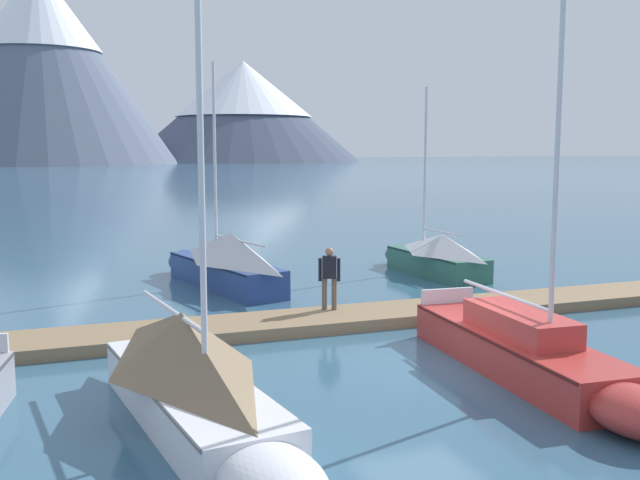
{
  "coord_description": "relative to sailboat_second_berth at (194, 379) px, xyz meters",
  "views": [
    {
      "loc": [
        -7.57,
        -13.14,
        4.6
      ],
      "look_at": [
        0.0,
        6.0,
        2.0
      ],
      "focal_mm": 40.63,
      "sensor_mm": 36.0,
      "label": 1
    }
  ],
  "objects": [
    {
      "name": "dock",
      "position": [
        5.27,
        5.72,
        -0.71
      ],
      "size": [
        23.01,
        2.62,
        0.3
      ],
      "color": "#846B4C",
      "rests_on": "ground"
    },
    {
      "name": "sailboat_second_berth",
      "position": [
        0.0,
        0.0,
        0.0
      ],
      "size": [
        2.32,
        7.36,
        7.15
      ],
      "color": "silver",
      "rests_on": "ground"
    },
    {
      "name": "mountain_shoulder_ridge",
      "position": [
        69.84,
        246.27,
        18.39
      ],
      "size": [
        84.77,
        84.77,
        35.98
      ],
      "color": "#424C60",
      "rests_on": "ground"
    },
    {
      "name": "sailboat_far_berth",
      "position": [
        11.32,
        11.51,
        -0.12
      ],
      "size": [
        1.9,
        5.64,
        6.86
      ],
      "color": "#336B56",
      "rests_on": "ground"
    },
    {
      "name": "sailboat_mid_dock_starboard",
      "position": [
        6.77,
        0.09,
        -0.31
      ],
      "size": [
        2.06,
        7.7,
        7.96
      ],
      "color": "#B2332D",
      "rests_on": "ground"
    },
    {
      "name": "sailboat_mid_dock_port",
      "position": [
        3.46,
        11.88,
        0.04
      ],
      "size": [
        2.89,
        7.11,
        7.44
      ],
      "color": "navy",
      "rests_on": "ground"
    },
    {
      "name": "mountain_central_massif",
      "position": [
        1.4,
        226.54,
        30.06
      ],
      "size": [
        79.91,
        79.91,
        59.11
      ],
      "color": "slate",
      "rests_on": "ground"
    },
    {
      "name": "ground_plane",
      "position": [
        5.27,
        1.72,
        -0.85
      ],
      "size": [
        700.0,
        700.0,
        0.0
      ],
      "primitive_type": "plane",
      "color": "#335B75"
    },
    {
      "name": "person_on_dock",
      "position": [
        4.94,
        6.22,
        0.41
      ],
      "size": [
        0.55,
        0.35,
        1.69
      ],
      "color": "brown",
      "rests_on": "dock"
    }
  ]
}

